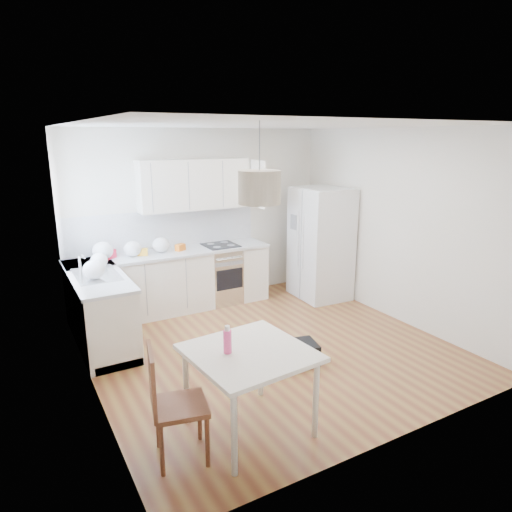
{
  "coord_description": "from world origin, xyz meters",
  "views": [
    {
      "loc": [
        -2.73,
        -4.52,
        2.58
      ],
      "look_at": [
        0.05,
        0.4,
        1.09
      ],
      "focal_mm": 32.0,
      "sensor_mm": 36.0,
      "label": 1
    }
  ],
  "objects_px": {
    "refrigerator": "(321,243)",
    "dining_chair": "(180,403)",
    "dining_table": "(249,360)",
    "gym_bag": "(294,354)"
  },
  "relations": [
    {
      "from": "refrigerator",
      "to": "dining_chair",
      "type": "height_order",
      "value": "refrigerator"
    },
    {
      "from": "dining_table",
      "to": "gym_bag",
      "type": "distance_m",
      "value": 1.46
    },
    {
      "from": "dining_table",
      "to": "dining_chair",
      "type": "relative_size",
      "value": 1.07
    },
    {
      "from": "dining_table",
      "to": "gym_bag",
      "type": "xyz_separation_m",
      "value": [
        1.05,
        0.83,
        -0.57
      ]
    },
    {
      "from": "refrigerator",
      "to": "dining_table",
      "type": "height_order",
      "value": "refrigerator"
    },
    {
      "from": "refrigerator",
      "to": "dining_chair",
      "type": "xyz_separation_m",
      "value": [
        -3.4,
        -2.62,
        -0.4
      ]
    },
    {
      "from": "refrigerator",
      "to": "gym_bag",
      "type": "xyz_separation_m",
      "value": [
        -1.69,
        -1.74,
        -0.78
      ]
    },
    {
      "from": "gym_bag",
      "to": "dining_table",
      "type": "bearing_deg",
      "value": -128.72
    },
    {
      "from": "refrigerator",
      "to": "dining_table",
      "type": "bearing_deg",
      "value": -134.14
    },
    {
      "from": "dining_table",
      "to": "refrigerator",
      "type": "bearing_deg",
      "value": 38.27
    }
  ]
}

